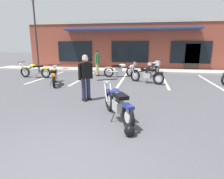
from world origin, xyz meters
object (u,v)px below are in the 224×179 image
motorcycle_black_cruiser (35,70)px  helmet_on_pavement (130,131)px  motorcycle_foreground_classic (117,103)px  person_in_black_shirt (86,75)px  person_in_shorts_foreground (97,61)px  motorcycle_green_cafe_racer (55,76)px  motorcycle_blue_standard (154,68)px  motorcycle_red_sportbike (120,70)px  motorcycle_orange_scrambler (146,74)px  parking_lot_lamp_post (34,26)px

motorcycle_black_cruiser → helmet_on_pavement: size_ratio=8.11×
motorcycle_foreground_classic → helmet_on_pavement: size_ratio=7.34×
person_in_black_shirt → person_in_shorts_foreground: bearing=100.3°
motorcycle_black_cruiser → helmet_on_pavement: motorcycle_black_cruiser is taller
motorcycle_green_cafe_racer → person_in_black_shirt: bearing=-44.8°
motorcycle_blue_standard → person_in_shorts_foreground: 3.81m
motorcycle_foreground_classic → helmet_on_pavement: 1.11m
motorcycle_red_sportbike → motorcycle_black_cruiser: bearing=-166.8°
motorcycle_foreground_classic → motorcycle_orange_scrambler: bearing=81.9°
person_in_shorts_foreground → motorcycle_foreground_classic: bearing=-71.4°
motorcycle_black_cruiser → helmet_on_pavement: (6.52, -6.81, -0.33)m
motorcycle_foreground_classic → person_in_black_shirt: bearing=131.2°
motorcycle_foreground_classic → motorcycle_green_cafe_racer: same height
motorcycle_blue_standard → helmet_on_pavement: 9.09m
motorcycle_red_sportbike → helmet_on_pavement: motorcycle_red_sportbike is taller
motorcycle_foreground_classic → parking_lot_lamp_post: size_ratio=0.36×
motorcycle_black_cruiser → person_in_black_shirt: person_in_black_shirt is taller
motorcycle_orange_scrambler → motorcycle_black_cruiser: bearing=176.1°
motorcycle_red_sportbike → motorcycle_orange_scrambler: same height
motorcycle_orange_scrambler → person_in_black_shirt: size_ratio=1.13×
motorcycle_blue_standard → person_in_shorts_foreground: size_ratio=1.17×
motorcycle_blue_standard → motorcycle_orange_scrambler: size_ratio=1.04×
motorcycle_black_cruiser → motorcycle_green_cafe_racer: same height
motorcycle_foreground_classic → motorcycle_blue_standard: 8.17m
motorcycle_black_cruiser → person_in_shorts_foreground: size_ratio=1.26×
person_in_black_shirt → motorcycle_red_sportbike: bearing=84.3°
motorcycle_red_sportbike → parking_lot_lamp_post: (-6.67, 1.52, 2.94)m
motorcycle_black_cruiser → parking_lot_lamp_post: parking_lot_lamp_post is taller
motorcycle_red_sportbike → motorcycle_black_cruiser: same height
motorcycle_blue_standard → parking_lot_lamp_post: bearing=176.7°
motorcycle_foreground_classic → helmet_on_pavement: (0.43, -0.97, -0.33)m
person_in_black_shirt → person_in_shorts_foreground: (-1.02, 5.61, 0.00)m
motorcycle_blue_standard → motorcycle_orange_scrambler: same height
motorcycle_blue_standard → motorcycle_green_cafe_racer: same height
person_in_shorts_foreground → parking_lot_lamp_post: (-5.10, 1.38, 2.45)m
parking_lot_lamp_post → motorcycle_blue_standard: bearing=-3.3°
motorcycle_foreground_classic → person_in_shorts_foreground: 7.62m
motorcycle_red_sportbike → parking_lot_lamp_post: size_ratio=0.39×
motorcycle_orange_scrambler → person_in_black_shirt: 4.38m
motorcycle_red_sportbike → person_in_black_shirt: bearing=-95.7°
motorcycle_black_cruiser → person_in_shorts_foreground: 3.95m
motorcycle_green_cafe_racer → person_in_black_shirt: (2.48, -2.47, 0.49)m
person_in_shorts_foreground → helmet_on_pavement: person_in_shorts_foreground is taller
motorcycle_orange_scrambler → person_in_shorts_foreground: bearing=150.1°
person_in_shorts_foreground → motorcycle_orange_scrambler: bearing=-29.9°
motorcycle_red_sportbike → person_in_shorts_foreground: 1.64m
motorcycle_black_cruiser → person_in_black_shirt: (4.69, -4.24, 0.49)m
motorcycle_green_cafe_racer → parking_lot_lamp_post: size_ratio=0.37×
motorcycle_green_cafe_racer → person_in_shorts_foreground: (1.46, 3.14, 0.49)m
motorcycle_red_sportbike → motorcycle_orange_scrambler: bearing=-46.2°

